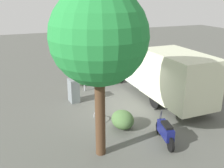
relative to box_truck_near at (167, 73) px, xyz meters
The scene contains 9 objects.
ground_plane 3.19m from the box_truck_near, 97.79° to the left, with size 60.00×60.00×0.00m, color #52534D.
box_truck_near is the anchor object (origin of this frame).
motorcycle 4.47m from the box_truck_near, 147.26° to the left, with size 1.79×0.67×1.20m.
stop_sign 4.90m from the box_truck_near, 49.68° to the left, with size 0.71×0.33×3.30m.
street_tree 6.56m from the box_truck_near, 124.46° to the left, with size 3.22×3.22×5.93m.
utility_cabinet 5.10m from the box_truck_near, 69.36° to the left, with size 0.70×0.47×1.29m, color slate.
bike_rack_hoop 4.61m from the box_truck_near, 101.88° to the left, with size 0.85×0.85×0.05m, color #B7B7BC.
shrub_near_sign 5.67m from the box_truck_near, 39.21° to the left, with size 1.01×0.83×0.69m, color #407D3B.
shrub_mid_verge 4.09m from the box_truck_near, 119.43° to the left, with size 1.17×0.96×0.80m, color #456737.
Camera 1 is at (-10.79, 4.83, 5.59)m, focal length 41.34 mm.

